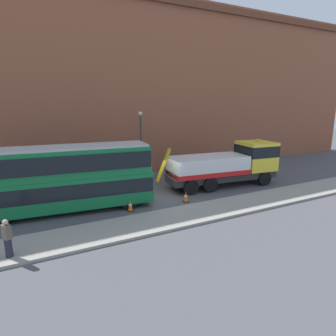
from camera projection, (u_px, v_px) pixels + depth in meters
The scene contains 9 objects.
ground_plane at pixel (159, 196), 20.95m from camera, with size 120.00×120.00×0.00m, color #4C4C51.
near_kerb at pixel (190, 215), 17.30m from camera, with size 60.00×2.80×0.15m, color gray.
building_facade at pixel (122, 85), 25.77m from camera, with size 60.00×1.50×16.00m.
recovery_tow_truck at pixel (228, 164), 23.23m from camera, with size 10.24×3.54×3.67m.
double_decker_bus at pixel (61, 177), 17.51m from camera, with size 11.20×3.66×4.06m.
pedestrian_onlooker at pixel (7, 239), 12.29m from camera, with size 0.41×0.47×1.71m.
traffic_cone_near_bus at pixel (130, 206), 18.02m from camera, with size 0.36×0.36×0.72m.
traffic_cone_midway at pixel (186, 197), 19.67m from camera, with size 0.36×0.36×0.72m.
street_lamp at pixel (141, 139), 25.29m from camera, with size 0.36×0.36×5.83m.
Camera 1 is at (-8.60, -18.03, 6.68)m, focal length 30.98 mm.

